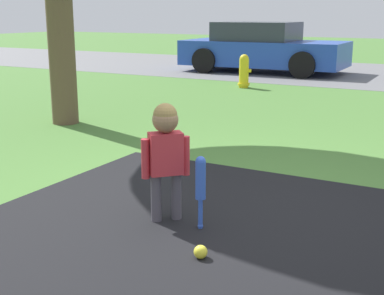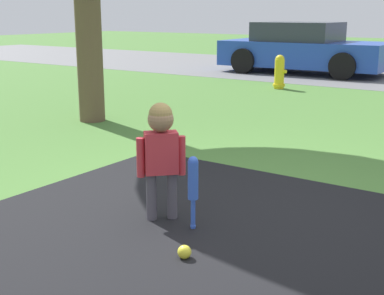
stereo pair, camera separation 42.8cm
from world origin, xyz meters
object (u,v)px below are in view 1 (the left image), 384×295
(parked_car, at_px, (262,48))
(baseball_bat, at_px, (201,182))
(child, at_px, (166,146))
(fire_hydrant, at_px, (244,71))
(sports_ball, at_px, (201,252))

(parked_car, bearing_deg, baseball_bat, -72.34)
(child, height_order, baseball_bat, child)
(fire_hydrant, relative_size, parked_car, 0.16)
(baseball_bat, height_order, fire_hydrant, fire_hydrant)
(child, bearing_deg, parked_car, 62.38)
(baseball_bat, height_order, sports_ball, baseball_bat)
(child, height_order, sports_ball, child)
(parked_car, bearing_deg, fire_hydrant, -76.88)
(sports_ball, xyz_separation_m, parked_car, (-3.77, 10.50, 0.57))
(child, bearing_deg, sports_ball, -85.70)
(child, distance_m, sports_ball, 0.88)
(child, bearing_deg, fire_hydrant, 63.65)
(sports_ball, relative_size, parked_car, 0.02)
(sports_ball, xyz_separation_m, fire_hydrant, (-2.97, 7.49, 0.29))
(child, xyz_separation_m, sports_ball, (0.53, -0.45, -0.54))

